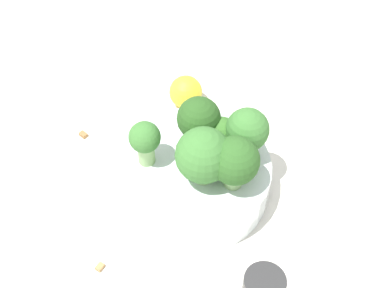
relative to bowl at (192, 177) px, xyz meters
The scene contains 11 objects.
ground_plane 0.02m from the bowl, ahead, with size 3.00×3.00×0.00m, color silver.
bowl is the anchor object (origin of this frame).
broccoli_floret_0 0.06m from the bowl, 134.50° to the right, with size 0.06×0.06×0.07m.
broccoli_floret_1 0.07m from the bowl, 97.46° to the left, with size 0.03×0.03×0.05m.
broccoli_floret_2 0.06m from the bowl, 43.20° to the right, with size 0.04×0.04×0.04m.
broccoli_floret_3 0.07m from the bowl, 107.39° to the right, with size 0.05×0.05×0.06m.
broccoli_floret_4 0.07m from the bowl, ahead, with size 0.05×0.05×0.06m.
broccoli_floret_5 0.08m from the bowl, 62.33° to the right, with size 0.05×0.05×0.06m.
lemon_wedge 0.13m from the bowl, 16.87° to the left, with size 0.04×0.04×0.04m, color yellow.
almond_crumb_0 0.15m from the bowl, 72.84° to the left, with size 0.01×0.01×0.01m, color olive.
almond_crumb_1 0.13m from the bowl, 150.53° to the left, with size 0.01×0.01×0.01m, color #AD7F4C.
Camera 1 is at (-0.34, -0.08, 0.48)m, focal length 50.00 mm.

